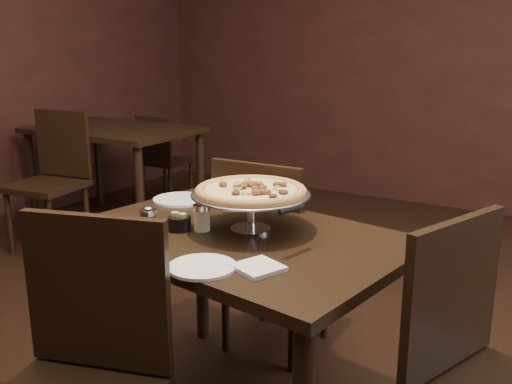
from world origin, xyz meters
The scene contains 16 objects.
room centered at (0.06, 0.03, 1.40)m, with size 6.04×7.04×2.84m.
dining_table centered at (-0.04, 0.04, 0.66)m, with size 1.32×0.99×0.76m.
background_table centered at (-2.20, 1.62, 0.69)m, with size 1.27×0.85×0.79m.
pizza_stand centered at (-0.01, 0.10, 0.91)m, with size 0.44×0.44×0.18m.
parmesan_shaker centered at (-0.17, 0.00, 0.81)m, with size 0.06×0.06×0.11m.
pepper_flake_shaker centered at (-0.29, -0.15, 0.81)m, with size 0.06×0.06×0.11m.
packet_caddy centered at (-0.24, -0.04, 0.78)m, with size 0.09×0.09×0.07m.
napkin_stack centered at (0.21, -0.22, 0.76)m, with size 0.13×0.13×0.01m, color white.
plate_left centered at (-0.49, 0.29, 0.76)m, with size 0.23×0.23×0.01m, color white.
plate_near centered at (0.05, -0.30, 0.76)m, with size 0.21×0.21×0.01m, color white.
serving_spatula centered at (0.22, -0.03, 0.90)m, with size 0.13×0.13×0.02m.
chair_far centered at (-0.17, 0.52, 0.51)m, with size 0.44×0.44×0.94m.
chair_near centered at (-0.11, -0.67, 0.53)m, with size 0.56×0.56×0.96m.
chair_side centered at (0.86, -0.06, 0.52)m, with size 0.57×0.57×0.95m.
bg_chair_far centered at (-2.26, 2.27, 0.45)m, with size 0.39×0.39×0.82m.
bg_chair_near centered at (-2.21, 1.02, 0.53)m, with size 0.51×0.51×0.97m.
Camera 1 is at (1.04, -1.63, 1.43)m, focal length 40.00 mm.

